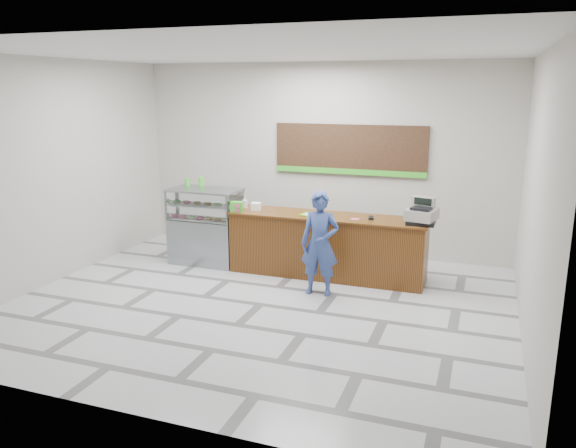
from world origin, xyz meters
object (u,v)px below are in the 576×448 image
(cash_register, at_px, (422,214))
(customer, at_px, (320,243))
(sales_counter, at_px, (327,246))
(serving_tray, at_px, (312,215))
(display_case, at_px, (206,225))

(cash_register, bearing_deg, customer, -138.11)
(sales_counter, relative_size, serving_tray, 8.33)
(cash_register, bearing_deg, display_case, -168.20)
(customer, bearing_deg, display_case, 157.12)
(display_case, relative_size, serving_tray, 3.40)
(display_case, relative_size, customer, 0.84)
(sales_counter, distance_m, display_case, 2.23)
(serving_tray, relative_size, customer, 0.25)
(display_case, bearing_deg, cash_register, -0.97)
(sales_counter, height_order, cash_register, cash_register)
(display_case, bearing_deg, serving_tray, -3.09)
(sales_counter, height_order, customer, customer)
(sales_counter, relative_size, cash_register, 6.30)
(display_case, height_order, serving_tray, display_case)
(cash_register, relative_size, customer, 0.33)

